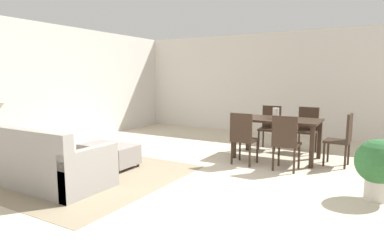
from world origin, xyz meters
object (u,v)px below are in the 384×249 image
(ottoman_table, at_px, (109,154))
(dining_chair_far_left, at_px, (270,125))
(vase_centerpiece, at_px, (276,113))
(dining_chair_near_right, at_px, (286,140))
(dining_table, at_px, (277,124))
(dining_chair_near_left, at_px, (243,136))
(dining_chair_far_right, at_px, (307,127))
(dining_chair_head_east, at_px, (343,137))
(couch, at_px, (43,164))
(potted_plant, at_px, (378,165))

(ottoman_table, height_order, dining_chair_far_left, dining_chair_far_left)
(vase_centerpiece, bearing_deg, dining_chair_far_left, 112.61)
(dining_chair_near_right, bearing_deg, dining_table, 114.79)
(ottoman_table, relative_size, dining_chair_near_left, 1.06)
(ottoman_table, height_order, vase_centerpiece, vase_centerpiece)
(dining_chair_far_right, bearing_deg, vase_centerpiece, -115.00)
(dining_chair_near_left, bearing_deg, dining_chair_head_east, 26.69)
(dining_table, relative_size, dining_chair_near_left, 1.67)
(dining_table, xyz_separation_m, dining_chair_far_right, (0.39, 0.84, -0.14))
(couch, relative_size, dining_chair_near_right, 2.12)
(ottoman_table, distance_m, dining_chair_far_right, 3.96)
(dining_chair_far_right, distance_m, vase_centerpiece, 1.03)
(couch, bearing_deg, dining_chair_far_right, 54.73)
(ottoman_table, height_order, dining_chair_near_right, dining_chair_near_right)
(ottoman_table, height_order, dining_chair_head_east, dining_chair_head_east)
(dining_chair_near_right, distance_m, dining_chair_head_east, 1.10)
(ottoman_table, bearing_deg, dining_chair_head_east, 30.42)
(ottoman_table, relative_size, vase_centerpiece, 4.82)
(vase_centerpiece, bearing_deg, ottoman_table, -139.10)
(dining_chair_near_left, bearing_deg, ottoman_table, -146.85)
(couch, xyz_separation_m, vase_centerpiece, (2.45, 3.16, 0.57))
(dining_table, bearing_deg, dining_chair_near_left, -116.33)
(dining_chair_near_left, relative_size, dining_chair_near_right, 1.00)
(dining_chair_far_right, relative_size, potted_plant, 1.18)
(dining_chair_far_left, bearing_deg, potted_plant, -47.97)
(potted_plant, bearing_deg, dining_chair_near_right, 151.65)
(dining_chair_far_right, bearing_deg, dining_chair_near_left, -115.59)
(dining_chair_near_right, height_order, dining_chair_far_right, same)
(ottoman_table, relative_size, potted_plant, 1.26)
(dining_chair_near_right, distance_m, potted_plant, 1.51)
(couch, height_order, vase_centerpiece, vase_centerpiece)
(couch, distance_m, potted_plant, 4.50)
(dining_chair_near_right, xyz_separation_m, dining_chair_far_left, (-0.73, 1.56, 0.00))
(dining_table, xyz_separation_m, potted_plant, (1.70, -1.51, -0.20))
(dining_chair_head_east, bearing_deg, potted_plant, -69.71)
(dining_chair_near_right, xyz_separation_m, dining_chair_head_east, (0.77, 0.79, 0.00))
(couch, relative_size, vase_centerpiece, 9.61)
(dining_table, height_order, dining_chair_near_left, dining_chair_near_left)
(potted_plant, bearing_deg, couch, -157.84)
(dining_chair_far_right, height_order, vase_centerpiece, vase_centerpiece)
(dining_chair_near_right, bearing_deg, potted_plant, -28.35)
(potted_plant, bearing_deg, dining_chair_far_right, 119.15)
(dining_table, relative_size, dining_chair_near_right, 1.67)
(dining_chair_near_left, bearing_deg, dining_chair_far_left, 89.28)
(dining_table, distance_m, dining_chair_near_right, 0.89)
(vase_centerpiece, bearing_deg, dining_chair_near_right, -62.65)
(couch, bearing_deg, dining_chair_far_left, 62.05)
(dining_chair_near_left, height_order, dining_chair_near_right, same)
(dining_table, height_order, vase_centerpiece, vase_centerpiece)
(ottoman_table, height_order, dining_chair_near_left, dining_chair_near_left)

